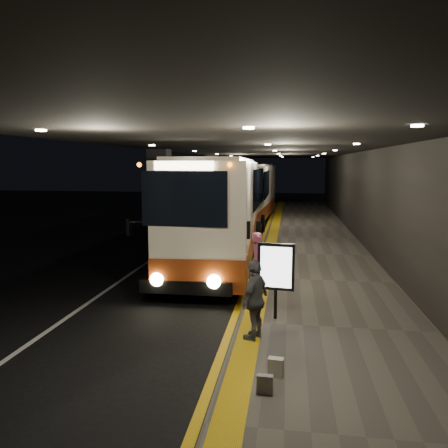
% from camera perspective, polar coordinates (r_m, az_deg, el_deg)
% --- Properties ---
extents(ground, '(90.00, 90.00, 0.00)m').
position_cam_1_polar(ground, '(13.97, -7.02, -8.08)').
color(ground, black).
extents(lane_line_white, '(0.12, 50.00, 0.01)m').
position_cam_1_polar(lane_line_white, '(19.12, -8.21, -3.73)').
color(lane_line_white, silver).
rests_on(lane_line_white, ground).
extents(kerb_stripe_yellow, '(0.18, 50.00, 0.01)m').
position_cam_1_polar(kerb_stripe_yellow, '(18.37, 4.31, -4.15)').
color(kerb_stripe_yellow, gold).
rests_on(kerb_stripe_yellow, ground).
extents(sidewalk, '(4.50, 50.00, 0.15)m').
position_cam_1_polar(sidewalk, '(18.35, 11.83, -4.09)').
color(sidewalk, '#514C44').
rests_on(sidewalk, ground).
extents(tactile_strip, '(0.50, 50.00, 0.01)m').
position_cam_1_polar(tactile_strip, '(18.32, 5.88, -3.72)').
color(tactile_strip, gold).
rests_on(tactile_strip, sidewalk).
extents(terminal_wall, '(0.10, 50.00, 6.00)m').
position_cam_1_polar(terminal_wall, '(18.25, 19.18, 4.85)').
color(terminal_wall, black).
rests_on(terminal_wall, ground).
extents(support_columns, '(0.80, 24.80, 4.40)m').
position_cam_1_polar(support_columns, '(17.77, -8.35, 2.54)').
color(support_columns, black).
rests_on(support_columns, ground).
extents(canopy, '(9.00, 50.00, 0.40)m').
position_cam_1_polar(canopy, '(17.98, 4.95, 10.31)').
color(canopy, black).
rests_on(canopy, support_columns).
extents(coach_main, '(3.20, 12.61, 3.90)m').
position_cam_1_polar(coach_main, '(17.41, -0.36, 1.44)').
color(coach_main, beige).
rests_on(coach_main, ground).
extents(coach_second, '(2.97, 11.87, 3.70)m').
position_cam_1_polar(coach_second, '(28.40, 3.29, 3.72)').
color(coach_second, beige).
rests_on(coach_second, ground).
extents(passenger_boarding, '(0.63, 0.74, 1.72)m').
position_cam_1_polar(passenger_boarding, '(12.75, 4.52, -4.91)').
color(passenger_boarding, '#D66496').
rests_on(passenger_boarding, sidewalk).
extents(passenger_waiting_grey, '(0.85, 1.12, 1.70)m').
position_cam_1_polar(passenger_waiting_grey, '(9.29, 4.09, -9.84)').
color(passenger_waiting_grey, '#434347').
rests_on(passenger_waiting_grey, sidewalk).
extents(bag_polka, '(0.26, 0.12, 0.32)m').
position_cam_1_polar(bag_polka, '(7.49, 5.35, -20.15)').
color(bag_polka, black).
rests_on(bag_polka, sidewalk).
extents(bag_plain, '(0.28, 0.18, 0.33)m').
position_cam_1_polar(bag_plain, '(8.04, 6.77, -18.07)').
color(bag_plain, '#BBB5B0').
rests_on(bag_plain, sidewalk).
extents(info_sign, '(0.87, 0.21, 1.83)m').
position_cam_1_polar(info_sign, '(10.40, 6.80, -5.75)').
color(info_sign, black).
rests_on(info_sign, sidewalk).
extents(stanchion_post, '(0.05, 0.05, 1.18)m').
position_cam_1_polar(stanchion_post, '(10.76, 3.97, -8.80)').
color(stanchion_post, black).
rests_on(stanchion_post, sidewalk).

